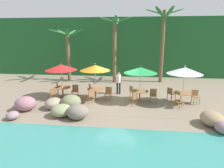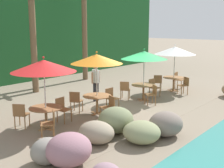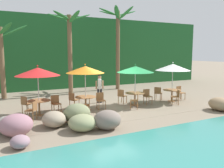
% 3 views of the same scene
% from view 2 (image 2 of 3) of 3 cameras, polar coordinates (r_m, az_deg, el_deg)
% --- Properties ---
extents(ground_plane, '(120.00, 120.00, 0.00)m').
position_cam_2_polar(ground_plane, '(12.62, 1.81, -4.34)').
color(ground_plane, gray).
extents(terrace_deck, '(18.00, 5.20, 0.01)m').
position_cam_2_polar(terrace_deck, '(12.62, 1.81, -4.32)').
color(terrace_deck, gray).
rests_on(terrace_deck, ground).
extents(foliage_backdrop, '(28.00, 2.40, 6.00)m').
position_cam_2_polar(foliage_backdrop, '(19.08, -20.16, 9.42)').
color(foliage_backdrop, '#1E5628').
rests_on(foliage_backdrop, ground).
extents(rock_seawall, '(16.47, 3.09, 0.84)m').
position_cam_2_polar(rock_seawall, '(9.51, 6.41, -7.48)').
color(rock_seawall, gray).
rests_on(rock_seawall, ground).
extents(umbrella_red, '(2.10, 2.10, 2.43)m').
position_cam_2_polar(umbrella_red, '(9.70, -13.09, 3.43)').
color(umbrella_red, silver).
rests_on(umbrella_red, ground).
extents(dining_table_red, '(1.10, 1.10, 0.74)m').
position_cam_2_polar(dining_table_red, '(10.01, -12.70, -5.15)').
color(dining_table_red, olive).
rests_on(dining_table_red, ground).
extents(chair_red_seaward, '(0.45, 0.46, 0.87)m').
position_cam_2_polar(chair_red_seaward, '(10.66, -9.61, -4.58)').
color(chair_red_seaward, olive).
rests_on(chair_red_seaward, ground).
extents(chair_red_inland, '(0.58, 0.58, 0.87)m').
position_cam_2_polar(chair_red_inland, '(10.29, -17.31, -5.53)').
color(chair_red_inland, olive).
rests_on(chair_red_inland, ground).
extents(chair_red_left, '(0.59, 0.59, 0.87)m').
position_cam_2_polar(chair_red_left, '(9.23, -11.87, -7.18)').
color(chair_red_left, olive).
rests_on(chair_red_left, ground).
extents(umbrella_orange, '(1.98, 1.98, 2.45)m').
position_cam_2_polar(umbrella_orange, '(11.15, -3.00, 4.86)').
color(umbrella_orange, silver).
rests_on(umbrella_orange, ground).
extents(dining_table_orange, '(1.10, 1.10, 0.74)m').
position_cam_2_polar(dining_table_orange, '(11.43, -2.92, -2.83)').
color(dining_table_orange, olive).
rests_on(dining_table_orange, ground).
extents(chair_orange_seaward, '(0.46, 0.47, 0.87)m').
position_cam_2_polar(chair_orange_seaward, '(12.07, -0.17, -2.54)').
color(chair_orange_seaward, olive).
rests_on(chair_orange_seaward, ground).
extents(chair_orange_inland, '(0.57, 0.56, 0.87)m').
position_cam_2_polar(chair_orange_inland, '(11.65, -7.05, -3.14)').
color(chair_orange_inland, olive).
rests_on(chair_orange_inland, ground).
extents(chair_orange_left, '(0.55, 0.55, 0.87)m').
position_cam_2_polar(chair_orange_left, '(10.75, -0.55, -4.28)').
color(chair_orange_left, olive).
rests_on(chair_orange_left, ground).
extents(umbrella_green, '(2.09, 2.09, 2.39)m').
position_cam_2_polar(umbrella_green, '(13.34, 6.26, 5.58)').
color(umbrella_green, silver).
rests_on(umbrella_green, ground).
extents(dining_table_green, '(1.10, 1.10, 0.74)m').
position_cam_2_polar(dining_table_green, '(13.56, 6.13, -0.62)').
color(dining_table_green, olive).
rests_on(dining_table_green, ground).
extents(chair_green_seaward, '(0.46, 0.47, 0.87)m').
position_cam_2_polar(chair_green_seaward, '(14.29, 8.02, -0.47)').
color(chair_green_seaward, olive).
rests_on(chair_green_seaward, ground).
extents(chair_green_inland, '(0.57, 0.57, 0.87)m').
position_cam_2_polar(chair_green_inland, '(13.62, 2.52, -0.95)').
color(chair_green_inland, olive).
rests_on(chair_green_inland, ground).
extents(chair_green_left, '(0.59, 0.59, 0.87)m').
position_cam_2_polar(chair_green_left, '(12.84, 7.80, -1.80)').
color(chair_green_left, olive).
rests_on(chair_green_left, ground).
extents(umbrella_white, '(2.12, 2.12, 2.45)m').
position_cam_2_polar(umbrella_white, '(15.53, 12.10, 6.36)').
color(umbrella_white, silver).
rests_on(umbrella_white, ground).
extents(dining_table_white, '(1.10, 1.10, 0.74)m').
position_cam_2_polar(dining_table_white, '(15.73, 11.87, 0.85)').
color(dining_table_white, olive).
rests_on(dining_table_white, ground).
extents(chair_white_seaward, '(0.47, 0.47, 0.87)m').
position_cam_2_polar(chair_white_seaward, '(16.56, 12.65, 0.98)').
color(chair_white_seaward, olive).
rests_on(chair_white_seaward, ground).
extents(chair_white_inland, '(0.60, 0.59, 0.87)m').
position_cam_2_polar(chair_white_inland, '(15.53, 8.82, 0.46)').
color(chair_white_inland, olive).
rests_on(chair_white_inland, ground).
extents(chair_white_left, '(0.58, 0.58, 0.87)m').
position_cam_2_polar(chair_white_left, '(15.09, 13.84, -0.06)').
color(chair_white_left, olive).
rests_on(chair_white_left, ground).
extents(palm_tree_second, '(2.96, 2.99, 5.80)m').
position_cam_2_polar(palm_tree_second, '(15.42, -15.28, 12.34)').
color(palm_tree_second, brown).
rests_on(palm_tree_second, ground).
extents(palm_tree_third, '(3.33, 3.05, 6.53)m').
position_cam_2_polar(palm_tree_third, '(18.64, -5.45, 14.20)').
color(palm_tree_third, brown).
rests_on(palm_tree_third, ground).
extents(waiter_in_white, '(0.52, 0.38, 1.70)m').
position_cam_2_polar(waiter_in_white, '(13.31, -3.16, 0.83)').
color(waiter_in_white, '#232328').
rests_on(waiter_in_white, ground).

